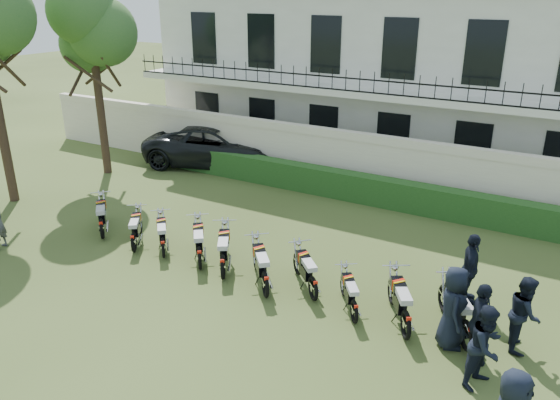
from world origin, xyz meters
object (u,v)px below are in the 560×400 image
(motorcycle_3, at_px, (199,253))
(motorcycle_4, at_px, (223,261))
(motorcycle_7, at_px, (355,306))
(officer_3, at_px, (453,307))
(tree_west_near, at_px, (91,25))
(motorcycle_5, at_px, (265,279))
(officer_2, at_px, (479,324))
(officer_5, at_px, (470,269))
(motorcycle_1, at_px, (133,238))
(motorcycle_2, at_px, (163,243))
(suv, at_px, (218,146))
(officer_1, at_px, (486,346))
(motorcycle_6, at_px, (313,283))
(motorcycle_8, at_px, (406,318))
(motorcycle_0, at_px, (101,224))
(officer_4, at_px, (524,313))
(motorcycle_9, at_px, (467,329))

(motorcycle_3, xyz_separation_m, motorcycle_4, (0.86, -0.11, 0.01))
(motorcycle_7, distance_m, officer_3, 2.16)
(tree_west_near, xyz_separation_m, motorcycle_5, (10.83, -5.12, -5.36))
(officer_2, distance_m, officer_5, 2.36)
(motorcycle_5, height_order, officer_2, officer_2)
(motorcycle_3, bearing_deg, motorcycle_5, -47.23)
(motorcycle_1, height_order, motorcycle_5, motorcycle_5)
(motorcycle_2, height_order, officer_2, officer_2)
(motorcycle_1, distance_m, suv, 8.55)
(motorcycle_5, relative_size, motorcycle_7, 1.11)
(officer_1, distance_m, officer_2, 0.72)
(suv, bearing_deg, motorcycle_2, -171.63)
(officer_2, bearing_deg, motorcycle_2, 78.53)
(motorcycle_6, relative_size, motorcycle_8, 0.79)
(suv, bearing_deg, motorcycle_6, -149.93)
(motorcycle_2, xyz_separation_m, motorcycle_5, (3.61, -0.35, 0.06))
(motorcycle_7, distance_m, officer_5, 3.06)
(motorcycle_5, bearing_deg, suv, 90.52)
(tree_west_near, height_order, motorcycle_0, tree_west_near)
(motorcycle_0, relative_size, officer_1, 0.87)
(officer_1, bearing_deg, motorcycle_1, 105.26)
(tree_west_near, height_order, officer_5, tree_west_near)
(officer_1, bearing_deg, motorcycle_4, 102.95)
(motorcycle_3, relative_size, motorcycle_6, 1.14)
(officer_1, bearing_deg, motorcycle_6, 95.61)
(motorcycle_3, distance_m, officer_4, 8.07)
(motorcycle_3, height_order, officer_3, officer_3)
(motorcycle_5, bearing_deg, officer_2, -40.80)
(motorcycle_4, distance_m, officer_1, 6.76)
(motorcycle_5, bearing_deg, motorcycle_0, 134.87)
(tree_west_near, bearing_deg, officer_5, -10.39)
(motorcycle_6, relative_size, motorcycle_9, 0.78)
(motorcycle_5, bearing_deg, officer_4, -31.70)
(suv, relative_size, officer_2, 3.48)
(motorcycle_3, relative_size, motorcycle_9, 0.88)
(motorcycle_3, relative_size, officer_3, 0.89)
(officer_2, bearing_deg, officer_4, -47.56)
(motorcycle_2, xyz_separation_m, officer_4, (9.35, 0.65, 0.37))
(suv, relative_size, officer_4, 3.66)
(tree_west_near, relative_size, motorcycle_4, 4.34)
(motorcycle_1, bearing_deg, motorcycle_2, -26.91)
(motorcycle_3, distance_m, officer_3, 6.72)
(motorcycle_0, relative_size, motorcycle_5, 0.92)
(motorcycle_6, height_order, officer_4, officer_4)
(motorcycle_1, height_order, officer_5, officer_5)
(tree_west_near, relative_size, suv, 1.28)
(officer_1, bearing_deg, officer_4, 3.65)
(officer_2, relative_size, officer_3, 0.96)
(officer_4, bearing_deg, officer_1, 153.32)
(motorcycle_7, bearing_deg, motorcycle_8, -35.77)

